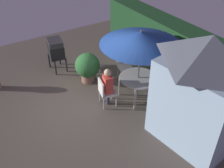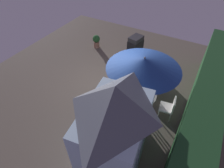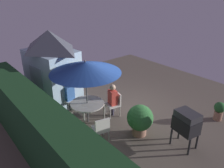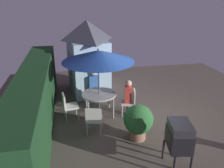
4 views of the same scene
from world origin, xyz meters
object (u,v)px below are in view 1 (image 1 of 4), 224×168
object	(u,v)px
person_in_blue	(164,95)
garden_shed	(200,92)
chair_toward_house	(125,65)
patio_umbrella	(141,38)
person_in_red	(108,83)
patio_table	(138,79)
chair_near_shed	(105,91)
chair_far_side	(165,104)
chair_toward_hedge	(160,72)
potted_plant_by_shed	(87,66)
bbq_grill	(56,49)

from	to	relation	value
person_in_blue	garden_shed	bearing A→B (deg)	5.46
chair_toward_house	person_in_blue	size ratio (longest dim) A/B	0.71
garden_shed	chair_toward_house	world-z (taller)	garden_shed
patio_umbrella	person_in_red	xyz separation A→B (m)	(-0.22, -0.96, -1.30)
person_in_blue	patio_table	bearing A→B (deg)	-176.59
patio_table	person_in_red	distance (m)	0.99
chair_near_shed	chair_far_side	size ratio (longest dim) A/B	1.00
patio_umbrella	chair_far_side	bearing A→B (deg)	3.41
patio_umbrella	garden_shed	bearing A→B (deg)	4.41
patio_table	garden_shed	bearing A→B (deg)	4.41
chair_near_shed	chair_toward_hedge	world-z (taller)	same
chair_far_side	person_in_blue	xyz separation A→B (m)	(-0.09, -0.01, 0.26)
chair_toward_house	person_in_red	size ratio (longest dim) A/B	0.71
chair_toward_hedge	patio_table	bearing A→B (deg)	-81.82
chair_near_shed	person_in_blue	bearing A→B (deg)	39.61
chair_toward_house	potted_plant_by_shed	size ratio (longest dim) A/B	0.86
patio_table	person_in_red	xyz separation A→B (m)	(-0.22, -0.96, 0.08)
patio_umbrella	person_in_red	world-z (taller)	patio_umbrella
chair_toward_hedge	person_in_red	xyz separation A→B (m)	(-0.07, -2.02, 0.26)
chair_near_shed	chair_far_side	world-z (taller)	same
chair_far_side	person_in_red	size ratio (longest dim) A/B	0.71
patio_table	potted_plant_by_shed	bearing A→B (deg)	-152.11
chair_near_shed	person_in_red	xyz separation A→B (m)	(0.02, 0.08, 0.26)
chair_near_shed	chair_toward_hedge	distance (m)	2.10
bbq_grill	chair_toward_hedge	xyz separation A→B (m)	(2.79, 2.52, -0.33)
potted_plant_by_shed	person_in_blue	size ratio (longest dim) A/B	0.84
chair_near_shed	patio_umbrella	bearing A→B (deg)	77.18
chair_far_side	potted_plant_by_shed	world-z (taller)	potted_plant_by_shed
bbq_grill	chair_toward_hedge	world-z (taller)	bbq_grill
patio_umbrella	chair_toward_house	world-z (taller)	patio_umbrella
patio_table	chair_toward_house	size ratio (longest dim) A/B	1.31
garden_shed	person_in_blue	size ratio (longest dim) A/B	2.36
person_in_red	patio_umbrella	bearing A→B (deg)	77.18
chair_near_shed	chair_toward_hedge	bearing A→B (deg)	87.64
potted_plant_by_shed	person_in_blue	distance (m)	2.93
garden_shed	chair_toward_house	size ratio (longest dim) A/B	3.31
chair_near_shed	person_in_red	world-z (taller)	person_in_red
chair_toward_house	potted_plant_by_shed	distance (m)	1.29
chair_near_shed	chair_toward_hedge	size ratio (longest dim) A/B	1.00
garden_shed	person_in_red	bearing A→B (deg)	-154.53
patio_table	chair_toward_house	distance (m)	1.24
garden_shed	chair_far_side	size ratio (longest dim) A/B	3.31
patio_table	bbq_grill	xyz separation A→B (m)	(-2.94, -1.47, 0.14)
patio_table	chair_toward_hedge	xyz separation A→B (m)	(-0.15, 1.05, -0.18)
garden_shed	chair_toward_house	xyz separation A→B (m)	(-3.33, 0.15, -1.00)
patio_table	potted_plant_by_shed	size ratio (longest dim) A/B	1.12
chair_toward_hedge	garden_shed	bearing A→B (deg)	-21.12
potted_plant_by_shed	person_in_red	distance (m)	1.46
bbq_grill	chair_near_shed	xyz separation A→B (m)	(2.70, 0.42, -0.33)
patio_table	chair_far_side	world-z (taller)	chair_far_side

